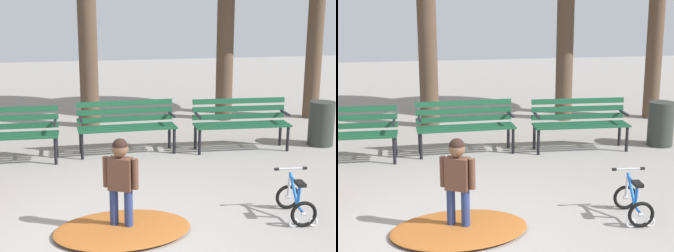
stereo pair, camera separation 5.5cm
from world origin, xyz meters
The scene contains 8 objects.
ground centered at (0.00, 0.00, 0.00)m, with size 36.00×36.00×0.00m, color gray.
park_bench_far_left centered at (-1.30, 3.31, 0.51)m, with size 1.62×0.52×0.85m.
park_bench_left centered at (0.59, 3.47, 0.51)m, with size 1.61×0.48×0.85m.
park_bench_right centered at (2.50, 3.28, 0.51)m, with size 1.63×0.57×0.85m.
child_standing centered at (0.13, 0.45, 0.61)m, with size 0.36×0.26×1.04m.
kids_bicycle centered at (2.13, 0.39, 0.20)m, with size 0.41×0.59×0.54m.
leaf_pile centered at (0.14, 0.41, 0.04)m, with size 1.49×1.04×0.07m, color #9E5623.
trash_bin centered at (3.96, 3.23, 0.38)m, with size 0.44×0.44×0.77m, color #2D332D.
Camera 2 is at (-0.39, -4.70, 2.39)m, focal length 54.74 mm.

